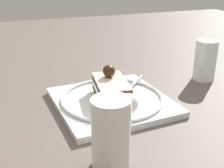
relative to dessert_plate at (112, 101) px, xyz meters
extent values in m
plane|color=#59504A|center=(-0.03, -0.01, -0.01)|extent=(2.40, 2.40, 0.00)
cube|color=white|center=(0.00, 0.00, 0.00)|extent=(0.26, 0.26, 0.01)
torus|color=white|center=(0.00, 0.00, 0.01)|extent=(0.25, 0.25, 0.01)
cube|color=#321C0D|center=(0.00, 0.00, 0.02)|extent=(0.12, 0.08, 0.01)
cube|color=#F5DFBF|center=(0.00, 0.00, 0.03)|extent=(0.12, 0.08, 0.01)
cube|color=black|center=(0.00, 0.00, 0.04)|extent=(0.12, 0.08, 0.01)
cube|color=#F8DAC0|center=(0.00, 0.00, 0.05)|extent=(0.13, 0.08, 0.00)
sphere|color=#35200F|center=(0.02, 0.00, 0.06)|extent=(0.03, 0.03, 0.03)
ellipsoid|color=white|center=(-0.09, 0.00, 0.03)|extent=(0.04, 0.04, 0.04)
cube|color=silver|center=(0.06, -0.09, 0.01)|extent=(0.06, 0.06, 0.00)
cube|color=silver|center=(0.03, -0.06, 0.01)|extent=(0.02, 0.02, 0.00)
cube|color=silver|center=(0.02, -0.04, 0.01)|extent=(0.02, 0.02, 0.00)
cube|color=silver|center=(0.02, -0.04, 0.01)|extent=(0.02, 0.02, 0.00)
cube|color=silver|center=(0.02, -0.05, 0.01)|extent=(0.02, 0.02, 0.00)
cube|color=silver|center=(0.01, -0.05, 0.01)|extent=(0.02, 0.02, 0.00)
cylinder|color=white|center=(0.06, -0.30, 0.04)|extent=(0.06, 0.06, 0.11)
cylinder|color=#B7232D|center=(0.06, -0.30, 0.02)|extent=(0.05, 0.05, 0.05)
cylinder|color=white|center=(-0.21, 0.08, 0.05)|extent=(0.06, 0.06, 0.12)
cylinder|color=orange|center=(-0.21, 0.08, 0.02)|extent=(0.05, 0.05, 0.06)
camera|label=1|loc=(-0.57, 0.21, 0.29)|focal=46.99mm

